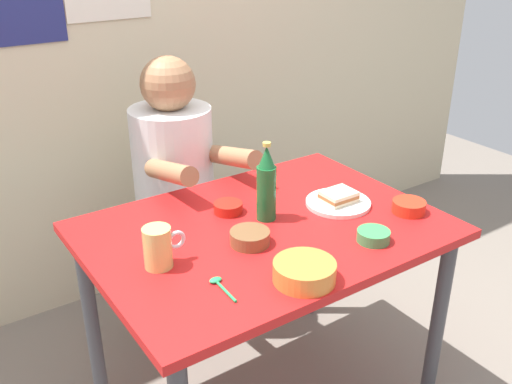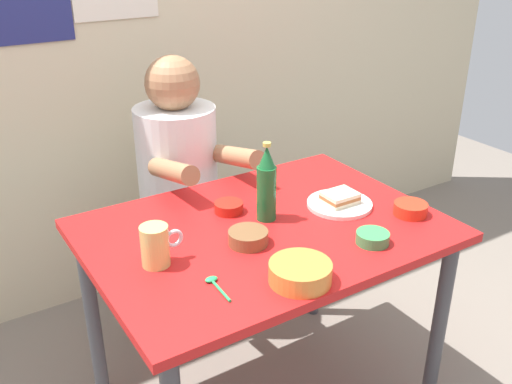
% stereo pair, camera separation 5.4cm
% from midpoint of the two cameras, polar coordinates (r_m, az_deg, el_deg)
% --- Properties ---
extents(wall_back, '(4.40, 0.09, 2.60)m').
position_cam_midpoint_polar(wall_back, '(2.56, -13.95, 17.45)').
color(wall_back, beige).
rests_on(wall_back, ground).
extents(dining_table, '(1.10, 0.80, 0.74)m').
position_cam_midpoint_polar(dining_table, '(1.87, 0.04, -5.92)').
color(dining_table, red).
rests_on(dining_table, ground).
extents(stool, '(0.34, 0.34, 0.45)m').
position_cam_midpoint_polar(stool, '(2.49, -8.29, -5.61)').
color(stool, '#4C4C51').
rests_on(stool, ground).
extents(person_seated, '(0.33, 0.56, 0.72)m').
position_cam_midpoint_polar(person_seated, '(2.30, -8.79, 3.24)').
color(person_seated, white).
rests_on(person_seated, stool).
extents(plate_orange, '(0.22, 0.22, 0.01)m').
position_cam_midpoint_polar(plate_orange, '(1.97, 7.36, -1.08)').
color(plate_orange, silver).
rests_on(plate_orange, dining_table).
extents(sandwich, '(0.11, 0.09, 0.04)m').
position_cam_midpoint_polar(sandwich, '(1.96, 7.40, -0.43)').
color(sandwich, beige).
rests_on(sandwich, plate_orange).
extents(beer_mug, '(0.13, 0.08, 0.12)m').
position_cam_midpoint_polar(beer_mug, '(1.62, -10.57, -5.40)').
color(beer_mug, '#D1BC66').
rests_on(beer_mug, dining_table).
extents(beer_bottle, '(0.06, 0.06, 0.26)m').
position_cam_midpoint_polar(beer_bottle, '(1.82, 0.20, 0.69)').
color(beer_bottle, '#19602D').
rests_on(beer_bottle, dining_table).
extents(dip_bowl_green, '(0.10, 0.10, 0.03)m').
position_cam_midpoint_polar(dip_bowl_green, '(1.76, 10.70, -4.25)').
color(dip_bowl_green, '#388C4C').
rests_on(dip_bowl_green, dining_table).
extents(sauce_bowl_chili, '(0.11, 0.11, 0.04)m').
position_cam_midpoint_polar(sauce_bowl_chili, '(1.96, 14.15, -1.37)').
color(sauce_bowl_chili, red).
rests_on(sauce_bowl_chili, dining_table).
extents(soup_bowl_orange, '(0.17, 0.17, 0.05)m').
position_cam_midpoint_polar(soup_bowl_orange, '(1.55, 3.82, -7.81)').
color(soup_bowl_orange, orange).
rests_on(soup_bowl_orange, dining_table).
extents(condiment_bowl_brown, '(0.12, 0.12, 0.04)m').
position_cam_midpoint_polar(condiment_bowl_brown, '(1.72, -1.51, -4.47)').
color(condiment_bowl_brown, brown).
rests_on(condiment_bowl_brown, dining_table).
extents(sambal_bowl_red, '(0.10, 0.10, 0.03)m').
position_cam_midpoint_polar(sambal_bowl_red, '(1.91, -3.58, -1.51)').
color(sambal_bowl_red, '#B21E14').
rests_on(sambal_bowl_red, dining_table).
extents(spoon, '(0.04, 0.12, 0.01)m').
position_cam_midpoint_polar(spoon, '(1.54, -4.65, -9.11)').
color(spoon, '#26A559').
rests_on(spoon, dining_table).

